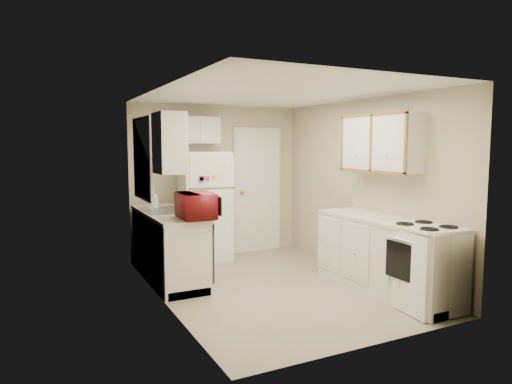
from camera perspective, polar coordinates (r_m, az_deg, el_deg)
name	(u,v)px	position (r m, az deg, el deg)	size (l,w,h in m)	color
floor	(274,286)	(5.90, 2.21, -11.64)	(3.80, 3.80, 0.00)	#B0A58D
ceiling	(274,93)	(5.65, 2.31, 12.21)	(3.80, 3.80, 0.00)	white
wall_left	(163,198)	(5.13, -11.58, -0.70)	(3.80, 3.80, 0.00)	#C0B697
wall_right	(363,187)	(6.44, 13.25, 0.61)	(3.80, 3.80, 0.00)	#C0B697
wall_back	(217,181)	(7.37, -4.86, 1.41)	(2.80, 2.80, 0.00)	#C0B697
wall_front	(379,212)	(4.10, 15.12, -2.45)	(2.80, 2.80, 0.00)	#C0B697
left_counter	(168,245)	(6.19, -10.90, -6.58)	(0.60, 1.80, 0.90)	silver
dishwasher	(205,250)	(5.71, -6.45, -7.17)	(0.03, 0.58, 0.72)	black
sink	(165,213)	(6.26, -11.34, -2.64)	(0.54, 0.74, 0.16)	gray
microwave	(196,206)	(5.48, -7.48, -1.78)	(0.31, 0.56, 0.37)	maroon
soap_bottle	(155,201)	(6.53, -12.51, -1.07)	(0.09, 0.09, 0.20)	beige
window_blinds	(144,159)	(6.13, -13.84, 4.07)	(0.10, 0.98, 1.08)	silver
upper_cabinet_left	(169,143)	(5.35, -10.77, 6.03)	(0.30, 0.45, 0.70)	silver
refrigerator	(204,207)	(6.96, -6.47, -1.87)	(0.69, 0.67, 1.68)	white
cabinet_over_fridge	(196,130)	(7.07, -7.51, 7.67)	(0.70, 0.30, 0.40)	silver
interior_door	(257,190)	(7.63, 0.16, 0.23)	(0.86, 0.06, 2.08)	white
right_counter	(385,255)	(5.77, 15.87, -7.63)	(0.60, 2.00, 0.90)	silver
stove	(425,269)	(5.33, 20.33, -9.05)	(0.58, 0.72, 0.88)	white
upper_cabinet_right	(381,143)	(5.94, 15.36, 5.91)	(0.30, 1.20, 0.70)	silver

